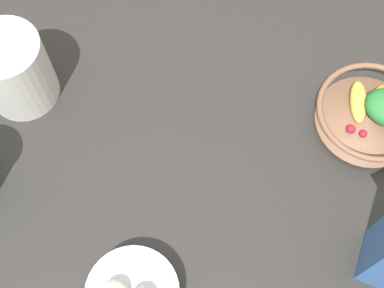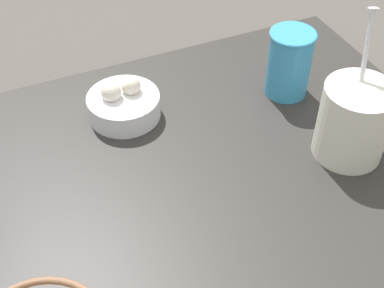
{
  "view_description": "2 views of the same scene",
  "coord_description": "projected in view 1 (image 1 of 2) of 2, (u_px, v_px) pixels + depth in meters",
  "views": [
    {
      "loc": [
        -0.43,
        -0.14,
        0.85
      ],
      "look_at": [
        -0.12,
        -0.02,
        0.11
      ],
      "focal_mm": 50.0,
      "sensor_mm": 36.0,
      "label": 1
    },
    {
      "loc": [
        0.41,
        -0.21,
        0.69
      ],
      "look_at": [
        -0.16,
        0.03,
        0.11
      ],
      "focal_mm": 50.0,
      "sensor_mm": 36.0,
      "label": 2
    }
  ],
  "objects": [
    {
      "name": "ground_plane",
      "position": [
        207.0,
        111.0,
        0.96
      ],
      "size": [
        6.0,
        6.0,
        0.0
      ],
      "primitive_type": "plane",
      "color": "#4C4742"
    },
    {
      "name": "countertop",
      "position": [
        208.0,
        106.0,
        0.95
      ],
      "size": [
        1.03,
        1.03,
        0.03
      ],
      "color": "#2D2B28",
      "rests_on": "ground_plane"
    },
    {
      "name": "fruit_bowl",
      "position": [
        373.0,
        114.0,
        0.88
      ],
      "size": [
        0.18,
        0.18,
        0.09
      ],
      "color": "brown",
      "rests_on": "countertop"
    },
    {
      "name": "yogurt_tub",
      "position": [
        13.0,
        68.0,
        0.87
      ],
      "size": [
        0.12,
        0.12,
        0.25
      ],
      "color": "silver",
      "rests_on": "countertop"
    }
  ]
}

